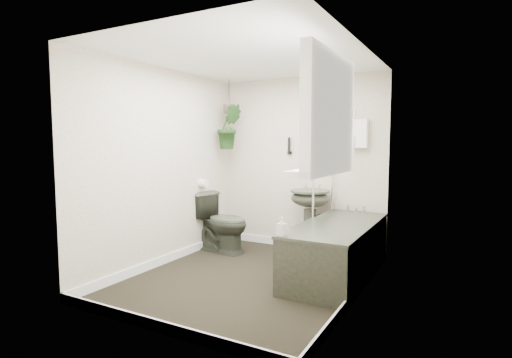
% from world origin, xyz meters
% --- Properties ---
extents(floor, '(2.30, 2.80, 0.02)m').
position_xyz_m(floor, '(0.00, 0.00, -0.01)').
color(floor, black).
rests_on(floor, ground).
extents(ceiling, '(2.30, 2.80, 0.02)m').
position_xyz_m(ceiling, '(0.00, 0.00, 2.31)').
color(ceiling, white).
rests_on(ceiling, ground).
extents(wall_back, '(2.30, 0.02, 2.30)m').
position_xyz_m(wall_back, '(0.00, 1.41, 1.15)').
color(wall_back, beige).
rests_on(wall_back, ground).
extents(wall_front, '(2.30, 0.02, 2.30)m').
position_xyz_m(wall_front, '(0.00, -1.41, 1.15)').
color(wall_front, beige).
rests_on(wall_front, ground).
extents(wall_left, '(0.02, 2.80, 2.30)m').
position_xyz_m(wall_left, '(-1.16, 0.00, 1.15)').
color(wall_left, beige).
rests_on(wall_left, ground).
extents(wall_right, '(0.02, 2.80, 2.30)m').
position_xyz_m(wall_right, '(1.16, 0.00, 1.15)').
color(wall_right, beige).
rests_on(wall_right, ground).
extents(skirting, '(2.30, 2.80, 0.10)m').
position_xyz_m(skirting, '(0.00, 0.00, 0.05)').
color(skirting, white).
rests_on(skirting, floor).
extents(bathtub, '(0.72, 1.72, 0.58)m').
position_xyz_m(bathtub, '(0.80, 0.50, 0.29)').
color(bathtub, '#303529').
rests_on(bathtub, floor).
extents(bath_screen, '(0.04, 0.72, 1.40)m').
position_xyz_m(bath_screen, '(0.47, 0.99, 1.28)').
color(bath_screen, silver).
rests_on(bath_screen, bathtub).
extents(shower_box, '(0.20, 0.10, 0.35)m').
position_xyz_m(shower_box, '(0.80, 1.34, 1.55)').
color(shower_box, white).
rests_on(shower_box, wall_back).
extents(oval_mirror, '(0.46, 0.03, 0.62)m').
position_xyz_m(oval_mirror, '(0.25, 1.37, 1.50)').
color(oval_mirror, beige).
rests_on(oval_mirror, wall_back).
extents(wall_sconce, '(0.04, 0.04, 0.22)m').
position_xyz_m(wall_sconce, '(-0.15, 1.36, 1.40)').
color(wall_sconce, black).
rests_on(wall_sconce, wall_back).
extents(toilet_roll_holder, '(0.11, 0.11, 0.11)m').
position_xyz_m(toilet_roll_holder, '(-1.10, 0.70, 0.90)').
color(toilet_roll_holder, white).
rests_on(toilet_roll_holder, wall_left).
extents(window_recess, '(0.08, 1.00, 0.90)m').
position_xyz_m(window_recess, '(1.09, -0.70, 1.65)').
color(window_recess, white).
rests_on(window_recess, wall_right).
extents(window_sill, '(0.18, 1.00, 0.04)m').
position_xyz_m(window_sill, '(1.02, -0.70, 1.23)').
color(window_sill, white).
rests_on(window_sill, wall_right).
extents(window_blinds, '(0.01, 0.86, 0.76)m').
position_xyz_m(window_blinds, '(1.04, -0.70, 1.65)').
color(window_blinds, white).
rests_on(window_blinds, wall_right).
extents(toilet, '(0.81, 0.53, 0.78)m').
position_xyz_m(toilet, '(-0.85, 0.76, 0.39)').
color(toilet, '#303529').
rests_on(toilet, floor).
extents(pedestal_sink, '(0.53, 0.46, 0.85)m').
position_xyz_m(pedestal_sink, '(0.25, 1.12, 0.42)').
color(pedestal_sink, '#303529').
rests_on(pedestal_sink, floor).
extents(sill_plant, '(0.25, 0.22, 0.26)m').
position_xyz_m(sill_plant, '(0.97, -0.40, 1.38)').
color(sill_plant, black).
rests_on(sill_plant, window_sill).
extents(hanging_plant, '(0.43, 0.42, 0.61)m').
position_xyz_m(hanging_plant, '(-0.93, 1.09, 1.65)').
color(hanging_plant, black).
rests_on(hanging_plant, ceiling).
extents(soap_bottle, '(0.09, 0.09, 0.17)m').
position_xyz_m(soap_bottle, '(0.51, -0.29, 0.67)').
color(soap_bottle, '#282122').
rests_on(soap_bottle, bathtub).
extents(hanging_pot, '(0.16, 0.16, 0.12)m').
position_xyz_m(hanging_pot, '(-0.93, 1.09, 1.90)').
color(hanging_pot, '#42362E').
rests_on(hanging_pot, ceiling).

